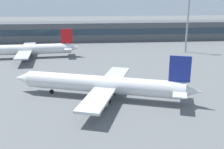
# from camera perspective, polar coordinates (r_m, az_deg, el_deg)

# --- Properties ---
(ground_plane) EXTENTS (400.00, 400.00, 0.00)m
(ground_plane) POSITION_cam_1_polar(r_m,az_deg,el_deg) (74.56, 5.55, -2.06)
(ground_plane) COLOR slate
(terminal_building) EXTENTS (156.17, 12.13, 9.00)m
(terminal_building) POSITION_cam_1_polar(r_m,az_deg,el_deg) (140.17, 0.45, 8.86)
(terminal_building) COLOR #4C5156
(terminal_building) RESTS_ON ground_plane
(airplane_near) EXTENTS (42.96, 30.67, 10.95)m
(airplane_near) POSITION_cam_1_polar(r_m,az_deg,el_deg) (64.11, -2.12, -2.04)
(airplane_near) COLOR silver
(airplane_near) RESTS_ON ground_plane
(airplane_far) EXTENTS (41.63, 29.11, 10.28)m
(airplane_far) POSITION_cam_1_polar(r_m,az_deg,el_deg) (107.56, -17.78, 4.84)
(airplane_far) COLOR silver
(airplane_far) RESTS_ON ground_plane
(floodlight_tower_west) EXTENTS (3.20, 0.80, 24.11)m
(floodlight_tower_west) POSITION_cam_1_polar(r_m,az_deg,el_deg) (114.79, 15.23, 11.29)
(floodlight_tower_west) COLOR gray
(floodlight_tower_west) RESTS_ON ground_plane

